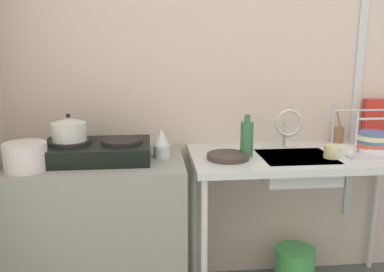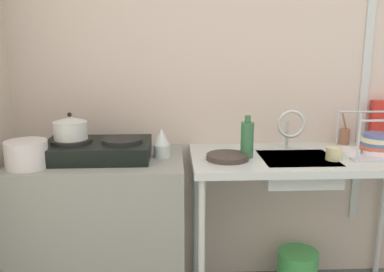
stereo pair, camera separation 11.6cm
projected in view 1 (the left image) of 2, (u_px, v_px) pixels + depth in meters
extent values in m
cube|color=beige|center=(314.00, 80.00, 2.59)|extent=(4.57, 0.10, 2.56)
cube|color=silver|center=(360.00, 60.00, 2.53)|extent=(0.05, 0.01, 2.05)
cube|color=gray|center=(102.00, 236.00, 2.30)|extent=(0.92, 0.60, 0.90)
cube|color=silver|center=(305.00, 157.00, 2.32)|extent=(1.30, 0.60, 0.04)
cylinder|color=silver|center=(204.00, 257.00, 2.11)|extent=(0.04, 0.04, 0.86)
cylinder|color=silver|center=(194.00, 216.00, 2.61)|extent=(0.04, 0.04, 0.86)
cylinder|color=silver|center=(374.00, 209.00, 2.73)|extent=(0.04, 0.04, 0.86)
cube|color=black|center=(97.00, 151.00, 2.19)|extent=(0.57, 0.38, 0.09)
cylinder|color=black|center=(70.00, 142.00, 2.17)|extent=(0.22, 0.22, 0.02)
cylinder|color=black|center=(122.00, 141.00, 2.19)|extent=(0.22, 0.22, 0.02)
cylinder|color=silver|center=(69.00, 132.00, 2.15)|extent=(0.18, 0.18, 0.10)
cone|color=silver|center=(68.00, 120.00, 2.14)|extent=(0.18, 0.18, 0.03)
sphere|color=black|center=(68.00, 116.00, 2.14)|extent=(0.02, 0.02, 0.02)
cylinder|color=silver|center=(25.00, 157.00, 2.00)|extent=(0.21, 0.21, 0.14)
cylinder|color=silver|center=(162.00, 151.00, 2.23)|extent=(0.09, 0.09, 0.07)
cone|color=silver|center=(162.00, 137.00, 2.21)|extent=(0.09, 0.09, 0.09)
cube|color=silver|center=(296.00, 167.00, 2.28)|extent=(0.40, 0.35, 0.13)
cylinder|color=silver|center=(284.00, 134.00, 2.44)|extent=(0.02, 0.02, 0.16)
torus|color=silver|center=(289.00, 123.00, 2.35)|extent=(0.16, 0.02, 0.16)
cylinder|color=#3A312C|center=(228.00, 156.00, 2.21)|extent=(0.23, 0.23, 0.03)
cylinder|color=#B5BABE|center=(356.00, 136.00, 2.16)|extent=(0.01, 0.01, 0.26)
cylinder|color=#B5BABE|center=(333.00, 126.00, 2.44)|extent=(0.01, 0.01, 0.26)
cylinder|color=#B5BABE|center=(364.00, 110.00, 2.43)|extent=(0.37, 0.01, 0.01)
cube|color=silver|center=(373.00, 151.00, 2.35)|extent=(0.39, 0.30, 0.01)
cylinder|color=white|center=(374.00, 148.00, 2.35)|extent=(0.21, 0.21, 0.03)
cylinder|color=#C25841|center=(373.00, 144.00, 2.34)|extent=(0.20, 0.20, 0.03)
cylinder|color=#4375B3|center=(373.00, 141.00, 2.34)|extent=(0.19, 0.19, 0.03)
cylinder|color=beige|center=(373.00, 137.00, 2.33)|extent=(0.18, 0.18, 0.03)
cylinder|color=#4D67A9|center=(374.00, 134.00, 2.32)|extent=(0.17, 0.17, 0.03)
cylinder|color=beige|center=(332.00, 152.00, 2.22)|extent=(0.08, 0.08, 0.07)
cylinder|color=white|center=(343.00, 150.00, 2.33)|extent=(0.15, 0.15, 0.04)
cylinder|color=#30683E|center=(247.00, 139.00, 2.24)|extent=(0.07, 0.07, 0.20)
cylinder|color=#30683E|center=(247.00, 118.00, 2.21)|extent=(0.03, 0.03, 0.04)
cube|color=red|center=(376.00, 121.00, 2.58)|extent=(0.16, 0.08, 0.27)
cylinder|color=#946449|center=(339.00, 135.00, 2.58)|extent=(0.06, 0.06, 0.10)
cylinder|color=olive|center=(340.00, 124.00, 2.56)|extent=(0.06, 0.02, 0.17)
cylinder|color=green|center=(295.00, 268.00, 2.56)|extent=(0.25, 0.25, 0.26)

